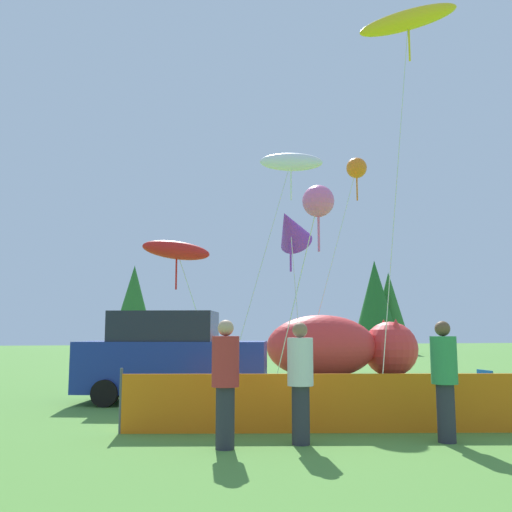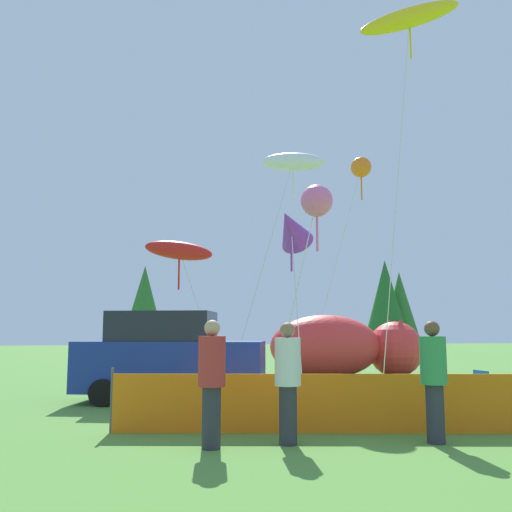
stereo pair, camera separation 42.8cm
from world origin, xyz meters
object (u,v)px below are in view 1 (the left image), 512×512
(inflatable_cat, at_px, (340,349))
(kite_purple_delta, at_px, (290,228))
(spectator_in_yellow_shirt, at_px, (225,378))
(kite_yellow_hero, at_px, (408,21))
(kite_orange_flower, at_px, (356,169))
(folding_chair, at_px, (479,390))
(kite_pink_octopus, at_px, (318,202))
(spectator_in_black_shirt, at_px, (300,377))
(spectator_in_blue_shirt, at_px, (444,375))
(kite_red_lizard, at_px, (177,251))
(parked_car, at_px, (171,358))
(kite_white_ghost, at_px, (291,163))

(inflatable_cat, bearing_deg, kite_purple_delta, -131.71)
(spectator_in_yellow_shirt, xyz_separation_m, kite_yellow_hero, (6.61, 6.25, 9.91))
(kite_orange_flower, xyz_separation_m, kite_purple_delta, (-3.94, -4.15, -3.25))
(folding_chair, height_order, spectator_in_yellow_shirt, spectator_in_yellow_shirt)
(kite_yellow_hero, height_order, kite_pink_octopus, kite_yellow_hero)
(spectator_in_black_shirt, height_order, kite_pink_octopus, kite_pink_octopus)
(spectator_in_blue_shirt, height_order, kite_red_lizard, kite_red_lizard)
(kite_orange_flower, bearing_deg, spectator_in_yellow_shirt, -121.50)
(parked_car, height_order, spectator_in_yellow_shirt, parked_car)
(kite_yellow_hero, bearing_deg, inflatable_cat, 94.24)
(spectator_in_blue_shirt, height_order, kite_white_ghost, kite_white_ghost)
(kite_orange_flower, bearing_deg, inflatable_cat, -155.67)
(inflatable_cat, height_order, spectator_in_blue_shirt, inflatable_cat)
(kite_yellow_hero, relative_size, kite_pink_octopus, 2.18)
(inflatable_cat, relative_size, kite_yellow_hero, 0.50)
(parked_car, distance_m, kite_purple_delta, 5.58)
(kite_white_ghost, bearing_deg, kite_pink_octopus, -97.51)
(spectator_in_blue_shirt, bearing_deg, spectator_in_black_shirt, 170.81)
(spectator_in_blue_shirt, distance_m, kite_yellow_hero, 12.32)
(kite_purple_delta, bearing_deg, spectator_in_yellow_shirt, -113.29)
(spectator_in_blue_shirt, height_order, spectator_in_yellow_shirt, spectator_in_yellow_shirt)
(inflatable_cat, bearing_deg, kite_white_ghost, -144.47)
(inflatable_cat, distance_m, kite_white_ghost, 6.94)
(inflatable_cat, relative_size, spectator_in_blue_shirt, 3.21)
(folding_chair, distance_m, spectator_in_blue_shirt, 2.84)
(folding_chair, relative_size, spectator_in_yellow_shirt, 0.50)
(spectator_in_yellow_shirt, bearing_deg, kite_purple_delta, 66.71)
(kite_red_lizard, bearing_deg, kite_pink_octopus, -59.71)
(inflatable_cat, height_order, spectator_in_yellow_shirt, inflatable_cat)
(folding_chair, bearing_deg, kite_white_ghost, -78.90)
(kite_white_ghost, bearing_deg, parked_car, -136.69)
(folding_chair, distance_m, inflatable_cat, 9.69)
(spectator_in_blue_shirt, relative_size, kite_red_lizard, 0.38)
(spectator_in_yellow_shirt, xyz_separation_m, kite_red_lizard, (0.20, 10.45, 3.31))
(kite_white_ghost, bearing_deg, folding_chair, -79.23)
(parked_car, height_order, kite_yellow_hero, kite_yellow_hero)
(spectator_in_black_shirt, height_order, kite_yellow_hero, kite_yellow_hero)
(spectator_in_yellow_shirt, distance_m, kite_purple_delta, 9.11)
(kite_red_lizard, height_order, kite_yellow_hero, kite_yellow_hero)
(spectator_in_yellow_shirt, bearing_deg, kite_white_ghost, 67.79)
(spectator_in_yellow_shirt, xyz_separation_m, kite_purple_delta, (3.29, 7.65, 3.70))
(inflatable_cat, xyz_separation_m, kite_pink_octopus, (-2.95, -6.18, 3.90))
(spectator_in_yellow_shirt, xyz_separation_m, kite_white_ghost, (3.85, 9.44, 6.27))
(kite_yellow_hero, bearing_deg, parked_car, -173.77)
(kite_red_lizard, bearing_deg, kite_purple_delta, -42.20)
(kite_white_ghost, xyz_separation_m, kite_pink_octopus, (-0.56, -4.27, -2.33))
(kite_pink_octopus, bearing_deg, kite_white_ghost, 82.49)
(kite_red_lizard, relative_size, kite_purple_delta, 0.87)
(kite_white_ghost, bearing_deg, kite_orange_flower, 34.96)
(kite_purple_delta, bearing_deg, folding_chair, -71.12)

